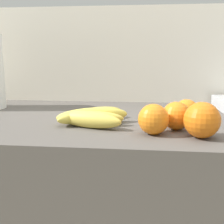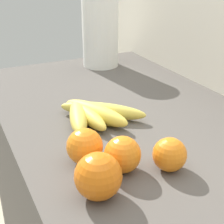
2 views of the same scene
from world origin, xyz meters
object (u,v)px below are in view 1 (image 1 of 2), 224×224
object	(u,v)px
banana_bunch	(91,117)
orange_right	(153,119)
orange_front	(176,116)
orange_center	(202,120)
orange_back_left	(187,111)

from	to	relation	value
banana_bunch	orange_right	world-z (taller)	orange_right
orange_right	orange_front	bearing A→B (deg)	42.67
banana_bunch	orange_right	distance (m)	0.18
banana_bunch	orange_center	xyz separation A→B (m)	(0.26, -0.10, 0.02)
banana_bunch	orange_center	distance (m)	0.28
orange_front	banana_bunch	bearing A→B (deg)	172.02
banana_bunch	orange_center	size ratio (longest dim) A/B	2.59
banana_bunch	orange_center	world-z (taller)	orange_center
banana_bunch	orange_front	bearing A→B (deg)	-7.98
orange_center	orange_front	bearing A→B (deg)	124.35
orange_center	orange_front	distance (m)	0.09
banana_bunch	orange_front	distance (m)	0.22
orange_right	orange_center	distance (m)	0.11
orange_center	banana_bunch	bearing A→B (deg)	159.11
orange_center	orange_back_left	bearing A→B (deg)	95.00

